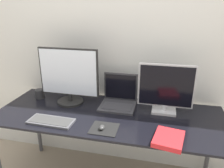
# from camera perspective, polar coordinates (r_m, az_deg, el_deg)

# --- Properties ---
(wall_back) EXTENTS (7.00, 0.05, 2.50)m
(wall_back) POSITION_cam_1_polar(r_m,az_deg,el_deg) (2.05, 1.98, 10.48)
(wall_back) COLOR silver
(wall_back) RESTS_ON ground_plane
(desk) EXTENTS (1.87, 0.73, 0.74)m
(desk) POSITION_cam_1_polar(r_m,az_deg,el_deg) (1.85, -0.88, -9.73)
(desk) COLOR black
(desk) RESTS_ON ground_plane
(monitor_left) EXTENTS (0.54, 0.23, 0.50)m
(monitor_left) POSITION_cam_1_polar(r_m,az_deg,el_deg) (1.96, -11.22, 1.90)
(monitor_left) COLOR black
(monitor_left) RESTS_ON desk
(monitor_right) EXTENTS (0.44, 0.14, 0.41)m
(monitor_right) POSITION_cam_1_polar(r_m,az_deg,el_deg) (1.81, 13.86, -1.22)
(monitor_right) COLOR #B2B2B7
(monitor_right) RESTS_ON desk
(laptop) EXTENTS (0.30, 0.27, 0.27)m
(laptop) POSITION_cam_1_polar(r_m,az_deg,el_deg) (1.94, 1.81, -3.67)
(laptop) COLOR #333338
(laptop) RESTS_ON desk
(keyboard) EXTENTS (0.35, 0.16, 0.02)m
(keyboard) POSITION_cam_1_polar(r_m,az_deg,el_deg) (1.76, -15.63, -9.32)
(keyboard) COLOR #4C4C51
(keyboard) RESTS_ON desk
(mousepad) EXTENTS (0.20, 0.18, 0.00)m
(mousepad) POSITION_cam_1_polar(r_m,az_deg,el_deg) (1.62, -2.04, -11.56)
(mousepad) COLOR black
(mousepad) RESTS_ON desk
(mouse) EXTENTS (0.04, 0.06, 0.03)m
(mouse) POSITION_cam_1_polar(r_m,az_deg,el_deg) (1.60, -2.69, -11.28)
(mouse) COLOR #333333
(mouse) RESTS_ON mousepad
(book) EXTENTS (0.22, 0.26, 0.03)m
(book) POSITION_cam_1_polar(r_m,az_deg,el_deg) (1.53, 14.57, -13.68)
(book) COLOR red
(book) RESTS_ON desk
(mug) EXTENTS (0.09, 0.09, 0.08)m
(mug) POSITION_cam_1_polar(r_m,az_deg,el_deg) (2.20, -18.37, -2.43)
(mug) COLOR #262628
(mug) RESTS_ON desk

